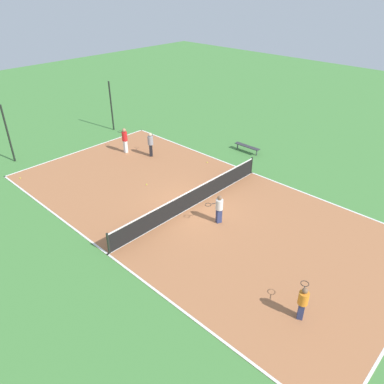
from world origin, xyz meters
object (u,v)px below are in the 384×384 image
at_px(bench, 247,147).
at_px(fence_post_back_right, 111,106).
at_px(tennis_ball_left_sideline, 180,199).
at_px(player_coach_red, 125,139).
at_px(tennis_ball_right_alley, 20,178).
at_px(tennis_ball_midcourt, 207,162).
at_px(player_baseline_gray, 150,143).
at_px(player_far_white, 219,207).
at_px(tennis_ball_far_baseline, 146,184).
at_px(tennis_net, 192,198).
at_px(fence_post_back_left, 8,134).
at_px(player_center_orange, 303,301).

xyz_separation_m(bench, fence_post_back_right, (-3.73, 10.18, 1.49)).
xyz_separation_m(bench, tennis_ball_left_sideline, (-7.63, -1.09, -0.34)).
bearing_deg(bench, player_coach_red, 44.06).
xyz_separation_m(tennis_ball_right_alley, tennis_ball_midcourt, (9.34, -6.70, 0.00)).
bearing_deg(tennis_ball_right_alley, player_baseline_gray, -23.27).
relative_size(player_far_white, tennis_ball_far_baseline, 22.21).
xyz_separation_m(tennis_net, player_baseline_gray, (2.72, 6.37, 0.40)).
distance_m(player_far_white, tennis_ball_midcourt, 6.77).
bearing_deg(player_far_white, tennis_ball_left_sideline, -70.11).
relative_size(tennis_net, player_coach_red, 6.15).
height_order(player_far_white, fence_post_back_left, fence_post_back_left).
distance_m(tennis_ball_right_alley, fence_post_back_right, 9.37).
height_order(player_baseline_gray, tennis_ball_midcourt, player_baseline_gray).
bearing_deg(player_baseline_gray, fence_post_back_left, 92.05).
bearing_deg(tennis_ball_midcourt, tennis_net, -147.03).
bearing_deg(fence_post_back_left, player_center_orange, -86.39).
xyz_separation_m(player_far_white, tennis_ball_far_baseline, (0.00, 5.45, -0.82)).
height_order(tennis_ball_right_alley, tennis_ball_left_sideline, same).
distance_m(bench, player_baseline_gray, 6.59).
xyz_separation_m(tennis_net, player_center_orange, (-2.69, -7.85, 0.25)).
bearing_deg(tennis_ball_right_alley, fence_post_back_right, 16.75).
xyz_separation_m(player_center_orange, tennis_ball_midcourt, (7.19, 10.77, -0.75)).
distance_m(player_far_white, fence_post_back_right, 14.82).
distance_m(tennis_ball_midcourt, fence_post_back_right, 9.54).
xyz_separation_m(tennis_ball_right_alley, fence_post_back_right, (8.80, 2.65, 1.83)).
relative_size(tennis_ball_far_baseline, fence_post_back_left, 0.02).
bearing_deg(tennis_ball_left_sideline, fence_post_back_left, 109.64).
xyz_separation_m(tennis_net, tennis_ball_right_alley, (-4.84, 9.62, -0.51)).
bearing_deg(fence_post_back_right, bench, -69.87).
distance_m(player_center_orange, fence_post_back_right, 21.22).
height_order(player_coach_red, player_far_white, player_coach_red).
bearing_deg(bench, fence_post_back_right, 20.13).
bearing_deg(tennis_ball_midcourt, fence_post_back_left, 132.15).
xyz_separation_m(player_baseline_gray, player_center_orange, (-5.41, -14.22, -0.16)).
xyz_separation_m(tennis_ball_left_sideline, fence_post_back_left, (-4.02, 11.27, 1.83)).
bearing_deg(player_baseline_gray, tennis_ball_midcourt, -109.17).
xyz_separation_m(tennis_ball_midcourt, tennis_ball_far_baseline, (-4.64, 0.59, 0.00)).
relative_size(tennis_ball_right_alley, fence_post_back_left, 0.02).
relative_size(tennis_ball_far_baseline, fence_post_back_right, 0.02).
xyz_separation_m(bench, fence_post_back_left, (-11.65, 10.18, 1.49)).
bearing_deg(tennis_net, bench, 15.19).
xyz_separation_m(tennis_ball_right_alley, tennis_ball_left_sideline, (4.90, -8.62, 0.00)).
distance_m(player_center_orange, tennis_ball_left_sideline, 9.30).
bearing_deg(player_far_white, tennis_ball_right_alley, -43.96).
height_order(bench, tennis_ball_midcourt, bench).
bearing_deg(player_baseline_gray, bench, -87.21).
distance_m(player_center_orange, tennis_ball_far_baseline, 11.67).
relative_size(player_baseline_gray, tennis_ball_far_baseline, 24.24).
distance_m(tennis_ball_right_alley, tennis_ball_midcourt, 11.49).
relative_size(player_baseline_gray, tennis_ball_right_alley, 24.24).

